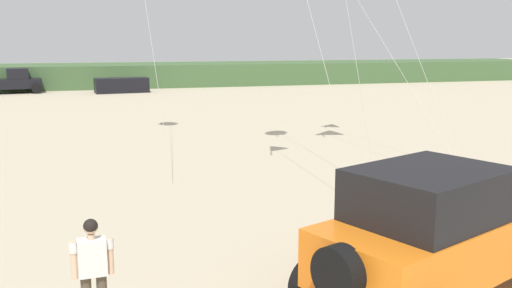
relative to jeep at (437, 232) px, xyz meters
The scene contains 5 objects.
dune_ridge 46.67m from the jeep, 93.37° to the left, with size 90.00×8.73×2.01m, color #426038.
jeep is the anchor object (origin of this frame).
person_watching 5.29m from the jeep, behind, with size 0.62×0.32×1.67m.
distant_pickup 42.54m from the jeep, 105.53° to the left, with size 4.81×2.92×1.98m.
distant_sedan 39.31m from the jeep, 94.37° to the left, with size 4.20×1.70×1.20m, color black.
Camera 1 is at (-2.35, -3.05, 4.17)m, focal length 39.13 mm.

